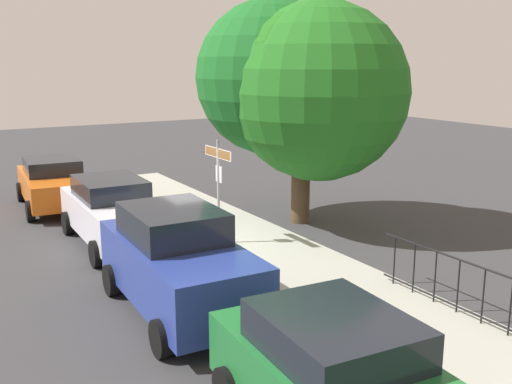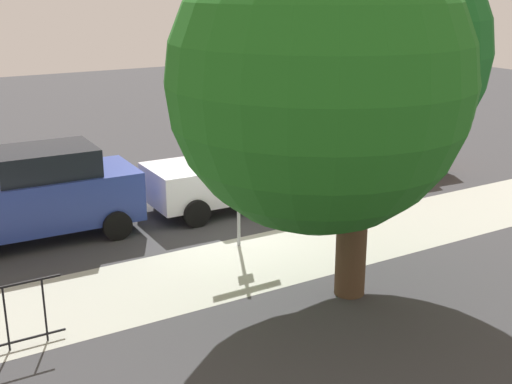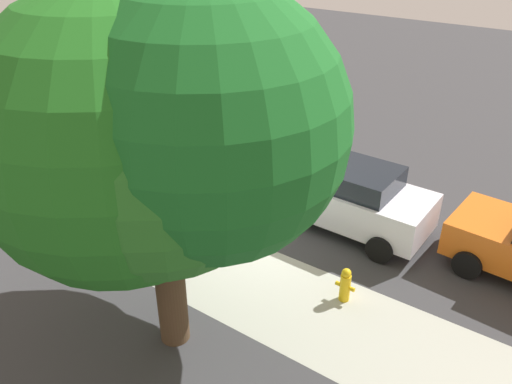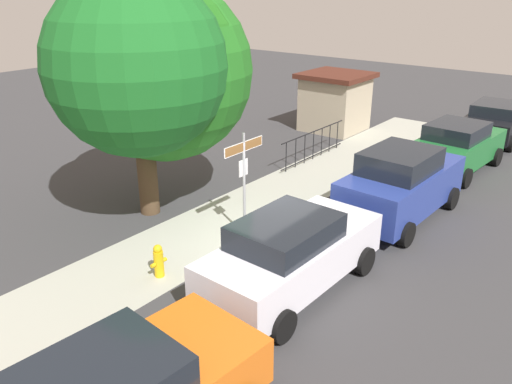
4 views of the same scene
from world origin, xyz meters
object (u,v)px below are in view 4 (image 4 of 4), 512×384
Objects in this scene: shade_tree at (154,70)px; car_green at (457,146)px; car_white at (291,253)px; fire_hydrant at (159,261)px; car_black at (496,120)px; street_sign at (244,166)px; utility_shed at (335,101)px; car_blue at (401,184)px.

car_green is (8.57, -5.29, -3.11)m from shade_tree.
fire_hydrant is (-1.39, 2.57, -0.49)m from car_white.
car_white reaches higher than car_black.
street_sign is 0.64× the size of car_green.
street_sign reaches higher than fire_hydrant.
street_sign is 3.49× the size of fire_hydrant.
fire_hydrant is at bearing -133.58° from shade_tree.
car_green is 4.80m from car_black.
shade_tree is at bearing 79.85° from car_white.
utility_shed is at bearing 75.65° from car_green.
street_sign is at bearing 62.06° from car_white.
car_black is (13.37, -5.27, -3.17)m from shade_tree.
fire_hydrant is at bearing 119.65° from car_white.
car_green is at bearing -31.68° from shade_tree.
fire_hydrant is (-15.79, 2.72, -0.42)m from car_black.
street_sign is 0.61× the size of car_black.
car_black is (14.40, -0.15, -0.07)m from car_white.
shade_tree reaches higher than fire_hydrant.
street_sign is 1.01× the size of utility_shed.
car_green is (9.60, -0.17, -0.00)m from car_white.
car_blue is (3.48, -2.64, -0.89)m from street_sign.
car_green is 1.57× the size of utility_shed.
fire_hydrant is at bearing 157.22° from car_blue.
fire_hydrant is (-11.00, 2.74, -0.48)m from car_green.
car_white is at bearing -61.59° from fire_hydrant.
shade_tree is at bearing 46.42° from fire_hydrant.
car_white is 14.40m from car_black.
utility_shed is at bearing 113.36° from car_black.
street_sign is 0.42× the size of shade_tree.
car_white is 12.90m from utility_shed.
street_sign is 8.72m from car_green.
utility_shed is (1.93, 5.94, 0.39)m from car_green.
shade_tree is at bearing 96.12° from street_sign.
shade_tree reaches higher than car_green.
car_white is 9.61m from car_green.
car_blue is 5.63× the size of fire_hydrant.
street_sign reaches higher than car_white.
car_green is at bearing -17.08° from street_sign.
utility_shed is 3.46× the size of fire_hydrant.
utility_shed is at bearing 13.91° from fire_hydrant.
street_sign is 0.62× the size of car_blue.
car_blue is 6.84m from fire_hydrant.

